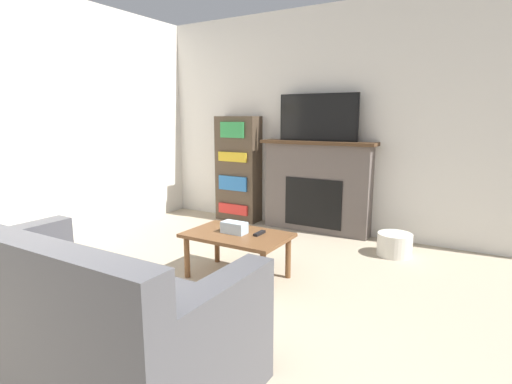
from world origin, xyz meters
name	(u,v)px	position (x,y,z in m)	size (l,w,h in m)	color
wall_back	(322,122)	(0.00, 3.98, 1.35)	(5.51, 0.06, 2.70)	silver
wall_side	(56,122)	(-2.29, 1.97, 1.35)	(0.06, 4.95, 2.70)	silver
fireplace	(317,186)	(0.01, 3.83, 0.57)	(1.43, 0.28, 1.12)	#605651
tv	(318,117)	(0.01, 3.81, 1.40)	(0.99, 0.03, 0.56)	black
couch	(82,322)	(-0.02, 0.55, 0.30)	(1.84, 0.91, 0.88)	#4C4C51
coffee_table	(237,240)	(-0.02, 2.10, 0.35)	(0.90, 0.57, 0.40)	brown
tissue_box	(234,228)	(-0.05, 2.10, 0.45)	(0.22, 0.12, 0.10)	silver
remote_control	(259,233)	(0.16, 2.18, 0.42)	(0.04, 0.15, 0.02)	black
bookshelf	(238,169)	(-1.13, 3.81, 0.71)	(0.60, 0.29, 1.42)	#4C3D2D
storage_basket	(395,244)	(1.05, 3.41, 0.12)	(0.35, 0.35, 0.23)	silver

